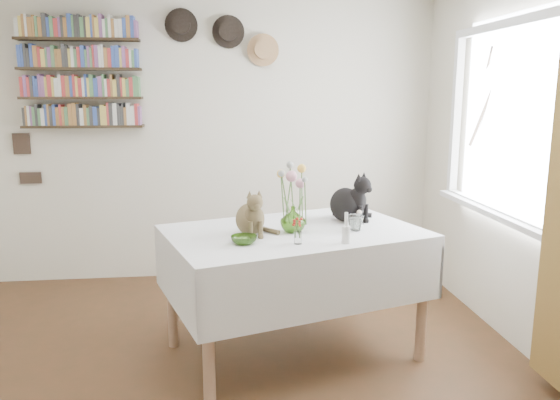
{
  "coord_description": "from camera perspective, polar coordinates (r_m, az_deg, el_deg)",
  "views": [
    {
      "loc": [
        0.03,
        -2.71,
        1.69
      ],
      "look_at": [
        0.4,
        0.49,
        1.05
      ],
      "focal_mm": 35.0,
      "sensor_mm": 36.0,
      "label": 1
    }
  ],
  "objects": [
    {
      "name": "room",
      "position": [
        2.75,
        -7.18,
        1.92
      ],
      "size": [
        4.08,
        4.58,
        2.58
      ],
      "color": "brown",
      "rests_on": "ground"
    },
    {
      "name": "window",
      "position": [
        4.02,
        22.3,
        6.2
      ],
      "size": [
        0.12,
        1.52,
        1.32
      ],
      "color": "white",
      "rests_on": "room"
    },
    {
      "name": "dining_table",
      "position": [
        3.5,
        1.45,
        -6.43
      ],
      "size": [
        1.78,
        1.42,
        0.83
      ],
      "color": "white",
      "rests_on": "room"
    },
    {
      "name": "tabby_cat",
      "position": [
        3.33,
        -3.15,
        -1.12
      ],
      "size": [
        0.24,
        0.29,
        0.29
      ],
      "primitive_type": null,
      "rotation": [
        0.0,
        0.0,
        0.22
      ],
      "color": "brown",
      "rests_on": "dining_table"
    },
    {
      "name": "black_cat",
      "position": [
        3.69,
        6.89,
        0.45
      ],
      "size": [
        0.37,
        0.37,
        0.34
      ],
      "primitive_type": null,
      "rotation": [
        0.0,
        0.0,
        0.79
      ],
      "color": "black",
      "rests_on": "dining_table"
    },
    {
      "name": "flower_vase",
      "position": [
        3.38,
        1.37,
        -2.02
      ],
      "size": [
        0.22,
        0.22,
        0.16
      ],
      "primitive_type": "imported",
      "rotation": [
        0.0,
        0.0,
        0.56
      ],
      "color": "#7DB543",
      "rests_on": "dining_table"
    },
    {
      "name": "green_bowl",
      "position": [
        3.15,
        -3.79,
        -4.16
      ],
      "size": [
        0.16,
        0.16,
        0.05
      ],
      "primitive_type": "imported",
      "rotation": [
        0.0,
        0.0,
        -0.05
      ],
      "color": "#7DB543",
      "rests_on": "dining_table"
    },
    {
      "name": "drinking_glass",
      "position": [
        3.46,
        7.89,
        -2.36
      ],
      "size": [
        0.11,
        0.11,
        0.1
      ],
      "primitive_type": "imported",
      "rotation": [
        0.0,
        0.0,
        0.03
      ],
      "color": "white",
      "rests_on": "dining_table"
    },
    {
      "name": "candlestick",
      "position": [
        3.16,
        6.91,
        -3.43
      ],
      "size": [
        0.05,
        0.05,
        0.18
      ],
      "color": "white",
      "rests_on": "dining_table"
    },
    {
      "name": "berry_jar",
      "position": [
        3.12,
        1.88,
        -3.17
      ],
      "size": [
        0.05,
        0.05,
        0.18
      ],
      "color": "white",
      "rests_on": "dining_table"
    },
    {
      "name": "porcelain_figurine",
      "position": [
        3.58,
        8.26,
        -1.97
      ],
      "size": [
        0.06,
        0.06,
        0.11
      ],
      "color": "white",
      "rests_on": "dining_table"
    },
    {
      "name": "flower_bouquet",
      "position": [
        3.34,
        1.38,
        2.31
      ],
      "size": [
        0.17,
        0.13,
        0.39
      ],
      "color": "#4C7233",
      "rests_on": "flower_vase"
    },
    {
      "name": "bookshelf_unit",
      "position": [
        5.01,
        -20.13,
        12.31
      ],
      "size": [
        1.0,
        0.16,
        0.91
      ],
      "color": "#322516",
      "rests_on": "room"
    },
    {
      "name": "wall_hats",
      "position": [
        4.93,
        -5.82,
        16.73
      ],
      "size": [
        0.98,
        0.09,
        0.48
      ],
      "color": "black",
      "rests_on": "room"
    },
    {
      "name": "wall_art_plaques",
      "position": [
        5.25,
        -25.06,
        3.99
      ],
      "size": [
        0.21,
        0.02,
        0.44
      ],
      "color": "#38281E",
      "rests_on": "room"
    }
  ]
}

